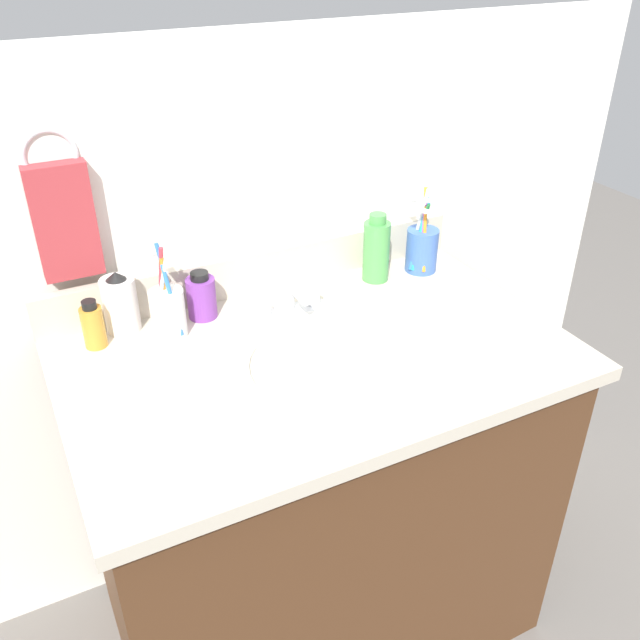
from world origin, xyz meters
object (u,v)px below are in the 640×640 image
bottle_toner_green (376,250)px  bottle_lotion_white (120,303)px  bottle_oil_amber (93,326)px  bottle_cream_purple (201,297)px  faucet (290,304)px  cup_blue_plastic (422,247)px  hand_towel (65,222)px  cup_white_ceramic (168,311)px

bottle_toner_green → bottle_lotion_white: size_ratio=1.23×
bottle_oil_amber → bottle_cream_purple: bearing=3.6°
faucet → cup_blue_plastic: bearing=9.0°
hand_towel → bottle_oil_amber: bearing=-87.4°
hand_towel → faucet: (0.38, -0.16, -0.19)m
faucet → bottle_cream_purple: 0.18m
bottle_toner_green → cup_blue_plastic: bearing=-4.2°
bottle_oil_amber → bottle_toner_green: bearing=-0.3°
hand_towel → bottle_cream_purple: bearing=-19.7°
bottle_cream_purple → bottle_toner_green: bearing=-2.5°
bottle_cream_purple → bottle_lotion_white: (-0.16, 0.02, 0.01)m
bottle_oil_amber → bottle_toner_green: (0.62, -0.00, 0.03)m
bottle_oil_amber → bottle_lotion_white: 0.07m
hand_towel → cup_blue_plastic: hand_towel is taller
bottle_lotion_white → bottle_cream_purple: bearing=-8.3°
hand_towel → bottle_toner_green: size_ratio=1.41×
bottle_oil_amber → bottle_lotion_white: bottle_lotion_white is taller
bottle_toner_green → cup_blue_plastic: 0.12m
faucet → bottle_oil_amber: bottle_oil_amber is taller
bottle_cream_purple → cup_white_ceramic: size_ratio=0.51×
bottle_oil_amber → bottle_cream_purple: bottle_cream_purple is taller
bottle_toner_green → hand_towel: bearing=171.2°
cup_blue_plastic → bottle_lotion_white: bearing=175.9°
faucet → bottle_lotion_white: bottle_lotion_white is taller
faucet → bottle_cream_purple: size_ratio=1.60×
bottle_cream_purple → bottle_lotion_white: 0.16m
bottle_oil_amber → bottle_cream_purple: size_ratio=0.97×
bottle_oil_amber → cup_white_ceramic: size_ratio=0.50×
hand_towel → bottle_toner_green: 0.64m
hand_towel → cup_white_ceramic: hand_towel is taller
bottle_lotion_white → cup_blue_plastic: size_ratio=0.64×
faucet → cup_white_ceramic: cup_white_ceramic is taller
hand_towel → cup_blue_plastic: 0.76m
hand_towel → bottle_lotion_white: size_ratio=1.74×
cup_blue_plastic → cup_white_ceramic: 0.60m
bottle_oil_amber → cup_white_ceramic: (0.14, -0.03, 0.01)m
bottle_toner_green → cup_white_ceramic: 0.48m
hand_towel → bottle_oil_amber: 0.20m
bottle_toner_green → faucet: bearing=-164.9°
bottle_lotion_white → cup_blue_plastic: (0.67, -0.05, -0.00)m
bottle_cream_purple → cup_blue_plastic: cup_blue_plastic is taller
cup_white_ceramic → bottle_cream_purple: bearing=26.8°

